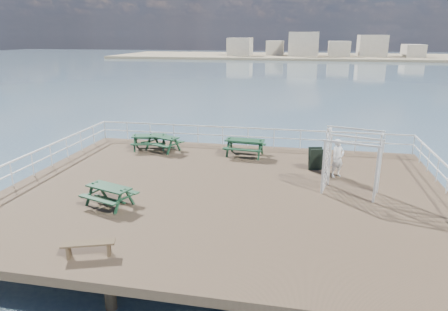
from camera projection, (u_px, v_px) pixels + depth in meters
ground at (225, 193)px, 16.54m from camera, size 18.00×14.00×0.30m
sea_backdrop at (334, 54)px, 140.03m from camera, size 300.00×300.00×9.20m
railing at (234, 152)px, 18.66m from camera, size 17.77×13.76×1.10m
picnic_table_a at (149, 139)px, 22.14m from camera, size 2.20×1.94×0.91m
picnic_table_b at (163, 140)px, 21.91m from camera, size 2.30×2.11×0.91m
picnic_table_c at (245, 144)px, 20.95m from camera, size 2.13×1.77×0.98m
picnic_table_d at (109, 192)px, 14.87m from camera, size 2.10×1.88×0.85m
flat_bench_far at (88, 246)px, 11.50m from camera, size 1.54×0.84×0.43m
trellis_arbor at (352, 165)px, 15.80m from camera, size 2.40×1.70×2.69m
sandwich_board at (316, 159)px, 18.73m from camera, size 0.77×0.65×1.09m
person at (338, 158)px, 17.78m from camera, size 0.75×0.70×1.73m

